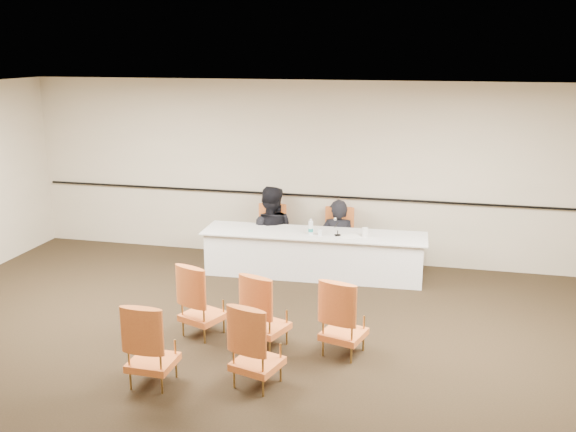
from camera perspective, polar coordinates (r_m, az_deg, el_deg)
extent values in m
plane|color=black|center=(7.50, -3.94, -13.08)|extent=(10.00, 10.00, 0.00)
plane|color=white|center=(6.66, -4.40, 10.41)|extent=(10.00, 10.00, 0.00)
cube|color=beige|center=(10.71, 2.29, 3.96)|extent=(10.00, 0.04, 3.00)
cube|color=black|center=(10.75, 2.23, 1.83)|extent=(9.80, 0.04, 0.03)
imported|color=black|center=(10.59, 4.43, -2.82)|extent=(0.62, 0.42, 1.63)
imported|color=black|center=(10.75, -1.61, -1.96)|extent=(0.92, 0.74, 1.77)
cube|color=white|center=(9.86, 5.51, -1.81)|extent=(0.37, 0.34, 0.00)
cylinder|color=silver|center=(9.87, 2.85, -1.46)|extent=(0.07, 0.07, 0.10)
cylinder|color=white|center=(9.85, 6.87, -1.45)|extent=(0.10, 0.10, 0.14)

